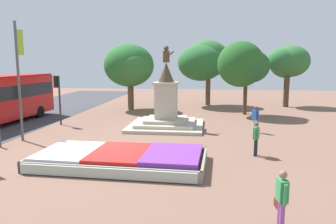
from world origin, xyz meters
TOP-DOWN VIEW (x-y plane):
  - ground_plane at (0.00, 0.00)m, footprint 72.98×72.98m
  - flower_planter at (1.26, -1.48)m, footprint 7.26×3.82m
  - statue_monument at (2.09, 6.73)m, footprint 4.80×4.80m
  - traffic_light_mid_block at (-5.32, 6.67)m, footprint 0.42×0.31m
  - banner_pole at (-5.27, 2.09)m, footprint 0.16×0.72m
  - pedestrian_with_handbag at (6.71, -6.20)m, footprint 0.26×0.73m
  - pedestrian_near_planter at (7.67, 5.74)m, footprint 0.41×0.47m
  - pedestrian_crossing_plaza at (7.02, 0.63)m, footprint 0.34×0.54m
  - park_tree_far_left at (7.53, 12.26)m, footprint 4.15×3.86m
  - park_tree_behind_statue at (12.24, 18.38)m, footprint 4.07×3.61m
  - park_tree_far_right at (-2.08, 14.11)m, footprint 4.41×4.66m
  - park_tree_street_side at (4.32, 17.92)m, footprint 4.96×5.12m

SIDE VIEW (x-z plane):
  - ground_plane at x=0.00m, z-range 0.00..0.00m
  - flower_planter at x=1.26m, z-range -0.03..0.60m
  - pedestrian_with_handbag at x=6.71m, z-range 0.09..1.70m
  - pedestrian_crossing_plaza at x=7.02m, z-range 0.11..1.69m
  - pedestrian_near_planter at x=7.67m, z-range 0.12..1.75m
  - statue_monument at x=2.09m, z-range -1.57..3.72m
  - traffic_light_mid_block at x=-5.32m, z-range 0.68..4.03m
  - banner_pole at x=-5.27m, z-range 0.21..6.61m
  - park_tree_far_right at x=-2.08m, z-range 0.95..6.80m
  - park_tree_far_left at x=7.53m, z-range 1.03..6.92m
  - park_tree_behind_statue at x=12.24m, z-range 1.35..7.19m
  - park_tree_street_side at x=4.32m, z-range 1.15..7.52m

